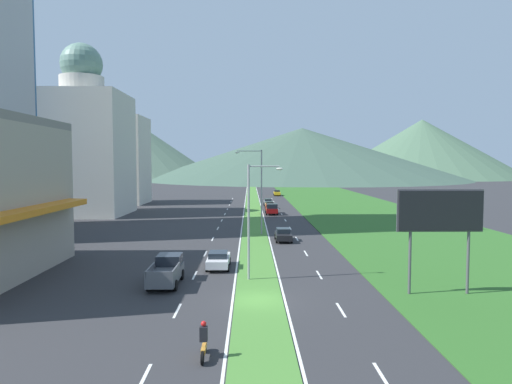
# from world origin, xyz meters

# --- Properties ---
(ground_plane) EXTENTS (600.00, 600.00, 0.00)m
(ground_plane) POSITION_xyz_m (0.00, 0.00, 0.00)
(ground_plane) COLOR #2D2D30
(grass_median) EXTENTS (3.20, 240.00, 0.06)m
(grass_median) POSITION_xyz_m (0.00, 60.00, 0.03)
(grass_median) COLOR #477F33
(grass_median) RESTS_ON ground_plane
(grass_verge_right) EXTENTS (24.00, 240.00, 0.06)m
(grass_verge_right) POSITION_xyz_m (20.60, 60.00, 0.03)
(grass_verge_right) COLOR #2D6023
(grass_verge_right) RESTS_ON ground_plane
(lane_dash_left_1) EXTENTS (0.16, 2.80, 0.01)m
(lane_dash_left_1) POSITION_xyz_m (-5.10, -10.99, 0.01)
(lane_dash_left_1) COLOR silver
(lane_dash_left_1) RESTS_ON ground_plane
(lane_dash_left_2) EXTENTS (0.16, 2.80, 0.01)m
(lane_dash_left_2) POSITION_xyz_m (-5.10, -1.98, 0.01)
(lane_dash_left_2) COLOR silver
(lane_dash_left_2) RESTS_ON ground_plane
(lane_dash_left_3) EXTENTS (0.16, 2.80, 0.01)m
(lane_dash_left_3) POSITION_xyz_m (-5.10, 7.02, 0.01)
(lane_dash_left_3) COLOR silver
(lane_dash_left_3) RESTS_ON ground_plane
(lane_dash_left_4) EXTENTS (0.16, 2.80, 0.01)m
(lane_dash_left_4) POSITION_xyz_m (-5.10, 16.03, 0.01)
(lane_dash_left_4) COLOR silver
(lane_dash_left_4) RESTS_ON ground_plane
(lane_dash_left_5) EXTENTS (0.16, 2.80, 0.01)m
(lane_dash_left_5) POSITION_xyz_m (-5.10, 25.04, 0.01)
(lane_dash_left_5) COLOR silver
(lane_dash_left_5) RESTS_ON ground_plane
(lane_dash_left_6) EXTENTS (0.16, 2.80, 0.01)m
(lane_dash_left_6) POSITION_xyz_m (-5.10, 34.05, 0.01)
(lane_dash_left_6) COLOR silver
(lane_dash_left_6) RESTS_ON ground_plane
(lane_dash_left_7) EXTENTS (0.16, 2.80, 0.01)m
(lane_dash_left_7) POSITION_xyz_m (-5.10, 43.06, 0.01)
(lane_dash_left_7) COLOR silver
(lane_dash_left_7) RESTS_ON ground_plane
(lane_dash_left_8) EXTENTS (0.16, 2.80, 0.01)m
(lane_dash_left_8) POSITION_xyz_m (-5.10, 52.06, 0.01)
(lane_dash_left_8) COLOR silver
(lane_dash_left_8) RESTS_ON ground_plane
(lane_dash_left_9) EXTENTS (0.16, 2.80, 0.01)m
(lane_dash_left_9) POSITION_xyz_m (-5.10, 61.07, 0.01)
(lane_dash_left_9) COLOR silver
(lane_dash_left_9) RESTS_ON ground_plane
(lane_dash_left_10) EXTENTS (0.16, 2.80, 0.01)m
(lane_dash_left_10) POSITION_xyz_m (-5.10, 70.08, 0.01)
(lane_dash_left_10) COLOR silver
(lane_dash_left_10) RESTS_ON ground_plane
(lane_dash_left_11) EXTENTS (0.16, 2.80, 0.01)m
(lane_dash_left_11) POSITION_xyz_m (-5.10, 79.09, 0.01)
(lane_dash_left_11) COLOR silver
(lane_dash_left_11) RESTS_ON ground_plane
(lane_dash_left_12) EXTENTS (0.16, 2.80, 0.01)m
(lane_dash_left_12) POSITION_xyz_m (-5.10, 88.10, 0.01)
(lane_dash_left_12) COLOR silver
(lane_dash_left_12) RESTS_ON ground_plane
(lane_dash_right_1) EXTENTS (0.16, 2.80, 0.01)m
(lane_dash_right_1) POSITION_xyz_m (5.10, -10.99, 0.01)
(lane_dash_right_1) COLOR silver
(lane_dash_right_1) RESTS_ON ground_plane
(lane_dash_right_2) EXTENTS (0.16, 2.80, 0.01)m
(lane_dash_right_2) POSITION_xyz_m (5.10, -1.98, 0.01)
(lane_dash_right_2) COLOR silver
(lane_dash_right_2) RESTS_ON ground_plane
(lane_dash_right_3) EXTENTS (0.16, 2.80, 0.01)m
(lane_dash_right_3) POSITION_xyz_m (5.10, 7.02, 0.01)
(lane_dash_right_3) COLOR silver
(lane_dash_right_3) RESTS_ON ground_plane
(lane_dash_right_4) EXTENTS (0.16, 2.80, 0.01)m
(lane_dash_right_4) POSITION_xyz_m (5.10, 16.03, 0.01)
(lane_dash_right_4) COLOR silver
(lane_dash_right_4) RESTS_ON ground_plane
(lane_dash_right_5) EXTENTS (0.16, 2.80, 0.01)m
(lane_dash_right_5) POSITION_xyz_m (5.10, 25.04, 0.01)
(lane_dash_right_5) COLOR silver
(lane_dash_right_5) RESTS_ON ground_plane
(lane_dash_right_6) EXTENTS (0.16, 2.80, 0.01)m
(lane_dash_right_6) POSITION_xyz_m (5.10, 34.05, 0.01)
(lane_dash_right_6) COLOR silver
(lane_dash_right_6) RESTS_ON ground_plane
(lane_dash_right_7) EXTENTS (0.16, 2.80, 0.01)m
(lane_dash_right_7) POSITION_xyz_m (5.10, 43.06, 0.01)
(lane_dash_right_7) COLOR silver
(lane_dash_right_7) RESTS_ON ground_plane
(lane_dash_right_8) EXTENTS (0.16, 2.80, 0.01)m
(lane_dash_right_8) POSITION_xyz_m (5.10, 52.06, 0.01)
(lane_dash_right_8) COLOR silver
(lane_dash_right_8) RESTS_ON ground_plane
(lane_dash_right_9) EXTENTS (0.16, 2.80, 0.01)m
(lane_dash_right_9) POSITION_xyz_m (5.10, 61.07, 0.01)
(lane_dash_right_9) COLOR silver
(lane_dash_right_9) RESTS_ON ground_plane
(lane_dash_right_10) EXTENTS (0.16, 2.80, 0.01)m
(lane_dash_right_10) POSITION_xyz_m (5.10, 70.08, 0.01)
(lane_dash_right_10) COLOR silver
(lane_dash_right_10) RESTS_ON ground_plane
(lane_dash_right_11) EXTENTS (0.16, 2.80, 0.01)m
(lane_dash_right_11) POSITION_xyz_m (5.10, 79.09, 0.01)
(lane_dash_right_11) COLOR silver
(lane_dash_right_11) RESTS_ON ground_plane
(lane_dash_right_12) EXTENTS (0.16, 2.80, 0.01)m
(lane_dash_right_12) POSITION_xyz_m (5.10, 88.10, 0.01)
(lane_dash_right_12) COLOR silver
(lane_dash_right_12) RESTS_ON ground_plane
(edge_line_median_left) EXTENTS (0.16, 240.00, 0.01)m
(edge_line_median_left) POSITION_xyz_m (-1.75, 60.00, 0.01)
(edge_line_median_left) COLOR silver
(edge_line_median_left) RESTS_ON ground_plane
(edge_line_median_right) EXTENTS (0.16, 240.00, 0.01)m
(edge_line_median_right) POSITION_xyz_m (1.75, 60.00, 0.01)
(edge_line_median_right) COLOR silver
(edge_line_median_right) RESTS_ON ground_plane
(domed_building) EXTENTS (14.94, 14.94, 30.13)m
(domed_building) POSITION_xyz_m (-30.14, 52.04, 12.23)
(domed_building) COLOR beige
(domed_building) RESTS_ON ground_plane
(midrise_colored) EXTENTS (12.62, 12.62, 19.58)m
(midrise_colored) POSITION_xyz_m (-30.60, 74.43, 9.79)
(midrise_colored) COLOR beige
(midrise_colored) RESTS_ON ground_plane
(hill_far_left) EXTENTS (120.87, 120.87, 40.83)m
(hill_far_left) POSITION_xyz_m (-79.57, 244.58, 20.42)
(hill_far_left) COLOR #516B56
(hill_far_left) RESTS_ON ground_plane
(hill_far_center) EXTENTS (180.12, 180.12, 29.11)m
(hill_far_center) POSITION_xyz_m (29.03, 231.58, 14.56)
(hill_far_center) COLOR #3D5647
(hill_far_center) RESTS_ON ground_plane
(hill_far_right) EXTENTS (121.79, 121.79, 36.46)m
(hill_far_right) POSITION_xyz_m (107.11, 257.31, 18.23)
(hill_far_right) COLOR #47664C
(hill_far_right) RESTS_ON ground_plane
(street_lamp_near) EXTENTS (2.78, 0.44, 9.06)m
(street_lamp_near) POSITION_xyz_m (-0.38, 5.48, 5.21)
(street_lamp_near) COLOR #99999E
(street_lamp_near) RESTS_ON ground_plane
(street_lamp_mid) EXTENTS (3.49, 0.38, 10.85)m
(street_lamp_mid) POSITION_xyz_m (0.54, 28.37, 6.20)
(street_lamp_mid) COLOR #99999E
(street_lamp_mid) RESTS_ON ground_plane
(billboard_roadside) EXTENTS (6.01, 0.28, 7.36)m
(billboard_roadside) POSITION_xyz_m (12.56, 1.27, 5.58)
(billboard_roadside) COLOR #4C4C51
(billboard_roadside) RESTS_ON ground_plane
(car_0) EXTENTS (1.94, 4.32, 1.51)m
(car_0) POSITION_xyz_m (3.33, 23.42, 0.76)
(car_0) COLOR black
(car_0) RESTS_ON ground_plane
(car_1) EXTENTS (1.86, 4.38, 1.44)m
(car_1) POSITION_xyz_m (3.32, 69.08, 0.74)
(car_1) COLOR slate
(car_1) RESTS_ON ground_plane
(car_2) EXTENTS (2.00, 4.49, 1.45)m
(car_2) POSITION_xyz_m (-3.34, 9.64, 0.75)
(car_2) COLOR silver
(car_2) RESTS_ON ground_plane
(car_3) EXTENTS (1.87, 4.43, 1.63)m
(car_3) POSITION_xyz_m (7.04, 98.92, 0.82)
(car_3) COLOR yellow
(car_3) RESTS_ON ground_plane
(car_4) EXTENTS (1.87, 4.10, 1.44)m
(car_4) POSITION_xyz_m (3.38, 61.80, 0.75)
(car_4) COLOR #C6842D
(car_4) RESTS_ON ground_plane
(pickup_truck_0) EXTENTS (2.18, 5.40, 2.00)m
(pickup_truck_0) POSITION_xyz_m (-6.91, 4.40, 0.98)
(pickup_truck_0) COLOR #515459
(pickup_truck_0) RESTS_ON ground_plane
(pickup_truck_1) EXTENTS (2.18, 5.40, 2.00)m
(pickup_truck_1) POSITION_xyz_m (3.30, 51.72, 0.98)
(pickup_truck_1) COLOR maroon
(pickup_truck_1) RESTS_ON ground_plane
(motorcycle_rider) EXTENTS (0.36, 2.00, 1.80)m
(motorcycle_rider) POSITION_xyz_m (-2.74, -9.00, 0.75)
(motorcycle_rider) COLOR black
(motorcycle_rider) RESTS_ON ground_plane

